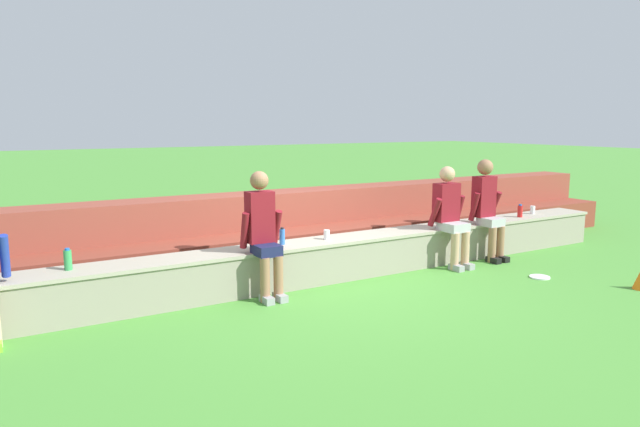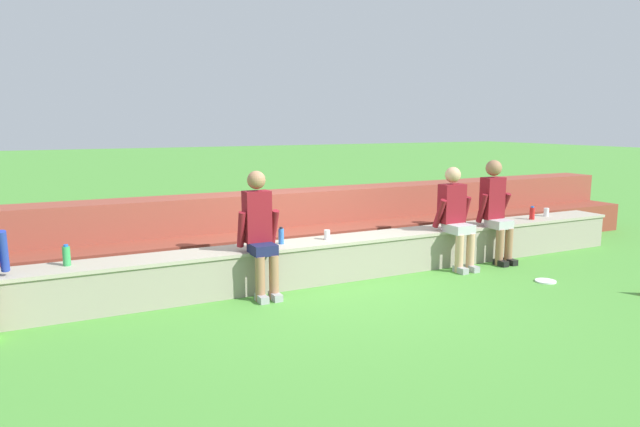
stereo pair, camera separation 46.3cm
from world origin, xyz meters
TOP-DOWN VIEW (x-y plane):
  - ground_plane at (0.00, 0.00)m, footprint 80.00×80.00m
  - stone_seating_wall at (0.00, 0.25)m, footprint 9.86×0.55m
  - brick_bleachers at (0.00, 1.50)m, footprint 12.79×1.21m
  - person_left_of_center at (-0.98, -0.00)m, footprint 0.48×0.55m
  - person_center at (1.85, -0.02)m, footprint 0.53×0.56m
  - person_right_of_center at (2.60, 0.00)m, footprint 0.49×0.54m
  - water_bottle_near_right at (-0.60, 0.29)m, footprint 0.07×0.07m
  - water_bottle_mid_right at (-3.00, 0.31)m, footprint 0.08×0.08m
  - water_bottle_near_left at (3.53, 0.19)m, footprint 0.08×0.08m
  - plastic_cup_right_end at (0.02, 0.27)m, footprint 0.08×0.08m
  - plastic_cup_left_end at (3.97, 0.31)m, footprint 0.08×0.08m
  - frisbee at (2.43, -1.10)m, footprint 0.26×0.26m

SIDE VIEW (x-z plane):
  - ground_plane at x=0.00m, z-range 0.00..0.00m
  - frisbee at x=2.43m, z-range 0.00..0.02m
  - stone_seating_wall at x=0.00m, z-range 0.02..0.53m
  - brick_bleachers at x=0.00m, z-range -0.08..0.90m
  - plastic_cup_right_end at x=0.02m, z-range 0.52..0.64m
  - plastic_cup_left_end at x=3.97m, z-range 0.52..0.65m
  - water_bottle_near_left at x=3.53m, z-range 0.51..0.71m
  - water_bottle_near_right at x=-0.60m, z-range 0.51..0.72m
  - water_bottle_mid_right at x=-3.00m, z-range 0.51..0.73m
  - person_center at x=1.85m, z-range 0.05..1.44m
  - person_left_of_center at x=-0.98m, z-range 0.04..1.49m
  - person_right_of_center at x=2.60m, z-range 0.05..1.52m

